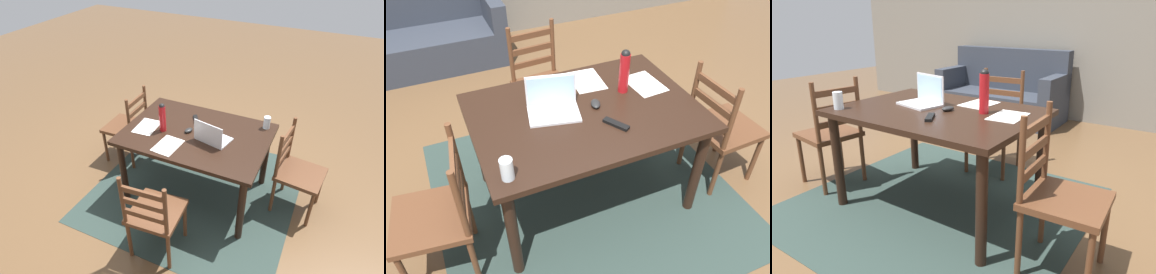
{
  "view_description": "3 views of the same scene",
  "coord_description": "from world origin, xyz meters",
  "views": [
    {
      "loc": [
        -1.13,
        2.52,
        2.6
      ],
      "look_at": [
        0.09,
        -0.09,
        0.64
      ],
      "focal_mm": 30.58,
      "sensor_mm": 36.0,
      "label": 1
    },
    {
      "loc": [
        -0.84,
        -1.82,
        2.22
      ],
      "look_at": [
        -0.07,
        -0.04,
        0.6
      ],
      "focal_mm": 35.97,
      "sensor_mm": 36.0,
      "label": 2
    },
    {
      "loc": [
        1.55,
        -1.94,
        1.4
      ],
      "look_at": [
        0.13,
        0.15,
        0.55
      ],
      "focal_mm": 32.77,
      "sensor_mm": 36.0,
      "label": 3
    }
  ],
  "objects": [
    {
      "name": "chair_far_head",
      "position": [
        -0.0,
        0.88,
        0.46
      ],
      "size": [
        0.47,
        0.47,
        0.95
      ],
      "color": "#56331E",
      "rests_on": "ground"
    },
    {
      "name": "ground_plane",
      "position": [
        0.0,
        0.0,
        0.0
      ],
      "size": [
        14.0,
        14.0,
        0.0
      ],
      "primitive_type": "plane",
      "color": "brown"
    },
    {
      "name": "tv_remote",
      "position": [
        0.11,
        -0.22,
        0.79
      ],
      "size": [
        0.12,
        0.17,
        0.02
      ],
      "primitive_type": "cube",
      "rotation": [
        0.0,
        0.0,
        0.53
      ],
      "color": "black",
      "rests_on": "dining_table"
    },
    {
      "name": "drinking_glass",
      "position": [
        -0.61,
        -0.39,
        0.84
      ],
      "size": [
        0.07,
        0.07,
        0.13
      ],
      "primitive_type": "cylinder",
      "color": "silver",
      "rests_on": "dining_table"
    },
    {
      "name": "chair_right_near",
      "position": [
        1.02,
        -0.21,
        0.46
      ],
      "size": [
        0.46,
        0.46,
        0.95
      ],
      "color": "#56331E",
      "rests_on": "ground"
    },
    {
      "name": "computer_mouse",
      "position": [
        0.08,
        0.02,
        0.79
      ],
      "size": [
        0.09,
        0.11,
        0.03
      ],
      "primitive_type": "ellipsoid",
      "rotation": [
        0.0,
        0.0,
        -0.3
      ],
      "color": "black",
      "rests_on": "dining_table"
    },
    {
      "name": "paper_stack_right",
      "position": [
        0.16,
        0.32,
        0.78
      ],
      "size": [
        0.23,
        0.31,
        0.0
      ],
      "primitive_type": "cube",
      "rotation": [
        0.0,
        0.0,
        -0.07
      ],
      "color": "white",
      "rests_on": "dining_table"
    },
    {
      "name": "paper_stack_left",
      "position": [
        0.51,
        0.12,
        0.78
      ],
      "size": [
        0.23,
        0.31,
        0.0
      ],
      "primitive_type": "cube",
      "rotation": [
        0.0,
        0.0,
        0.07
      ],
      "color": "white",
      "rests_on": "dining_table"
    },
    {
      "name": "chair_left_near",
      "position": [
        -1.02,
        -0.21,
        0.46
      ],
      "size": [
        0.49,
        0.49,
        0.95
      ],
      "color": "#56331E",
      "rests_on": "ground"
    },
    {
      "name": "water_bottle",
      "position": [
        0.33,
        0.1,
        0.94
      ],
      "size": [
        0.07,
        0.07,
        0.31
      ],
      "color": "#A81419",
      "rests_on": "dining_table"
    },
    {
      "name": "dining_table",
      "position": [
        0.0,
        0.0,
        0.68
      ],
      "size": [
        1.45,
        1.02,
        0.78
      ],
      "color": "black",
      "rests_on": "ground"
    },
    {
      "name": "area_rug",
      "position": [
        0.0,
        0.0,
        0.0
      ],
      "size": [
        2.15,
        2.08,
        0.01
      ],
      "primitive_type": "cube",
      "color": "#283833",
      "rests_on": "ground"
    },
    {
      "name": "laptop",
      "position": [
        -0.19,
        0.08,
        0.83
      ],
      "size": [
        0.36,
        0.28,
        0.23
      ],
      "color": "silver",
      "rests_on": "dining_table"
    }
  ]
}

